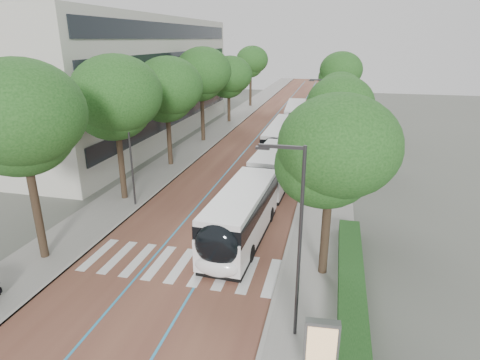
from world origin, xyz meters
name	(u,v)px	position (x,y,z in m)	size (l,w,h in m)	color
ground	(170,275)	(0.00, 0.00, 0.00)	(160.00, 160.00, 0.00)	#51544C
road	(279,124)	(0.00, 40.00, 0.01)	(11.00, 140.00, 0.02)	brown
sidewalk_left	(229,122)	(-7.50, 40.00, 0.06)	(4.00, 140.00, 0.12)	gray
sidewalk_right	(333,126)	(7.50, 40.00, 0.06)	(4.00, 140.00, 0.12)	gray
kerb_left	(242,122)	(-5.60, 40.00, 0.06)	(0.20, 140.00, 0.14)	gray
kerb_right	(319,126)	(5.60, 40.00, 0.06)	(0.20, 140.00, 0.14)	gray
zebra_crossing	(181,265)	(0.20, 1.00, 0.03)	(10.55, 3.60, 0.01)	silver
lane_line_left	(268,124)	(-1.60, 40.00, 0.02)	(0.12, 126.00, 0.01)	#2587BD
lane_line_right	(291,125)	(1.60, 40.00, 0.02)	(0.12, 126.00, 0.01)	#2587BD
office_building	(107,79)	(-19.47, 28.00, 7.00)	(18.11, 40.00, 14.00)	#B2B0A5
hedge	(351,291)	(9.10, 0.00, 0.52)	(1.20, 14.00, 0.80)	#143A15
streetlight_near	(296,230)	(6.62, -3.00, 4.82)	(1.82, 0.20, 8.00)	#2F2E31
streetlight_far	(323,115)	(6.62, 22.00, 4.82)	(1.82, 0.20, 8.00)	#2F2E31
lamp_post_left	(130,152)	(-6.10, 8.00, 4.12)	(0.14, 0.14, 8.00)	#2F2E31
trees_left	(187,84)	(-7.50, 23.42, 7.17)	(6.39, 60.91, 10.26)	black
trees_right	(337,96)	(7.70, 23.37, 6.38)	(6.02, 47.86, 9.39)	black
lead_bus	(257,193)	(2.89, 8.48, 1.63)	(3.28, 18.49, 3.20)	black
bus_queued_0	(281,140)	(2.39, 24.13, 1.62)	(2.56, 12.40, 3.20)	white
bus_queued_1	(295,117)	(2.42, 37.79, 1.62)	(3.29, 12.53, 3.20)	white
ad_panel	(321,350)	(7.88, -5.16, 1.42)	(1.22, 0.50, 2.48)	#59595B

